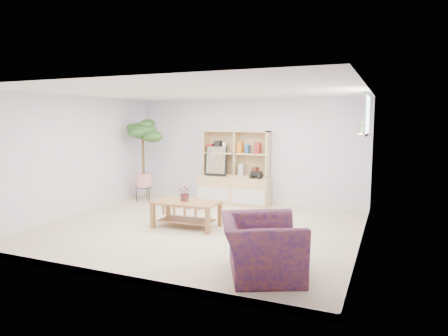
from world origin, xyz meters
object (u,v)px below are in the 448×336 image
at_px(storage_unit, 234,167).
at_px(coffee_table, 187,214).
at_px(armchair, 261,243).
at_px(floor_tree, 143,161).

relative_size(storage_unit, coffee_table, 1.47).
bearing_deg(storage_unit, armchair, -64.12).
distance_m(storage_unit, floor_tree, 2.16).
height_order(storage_unit, floor_tree, floor_tree).
distance_m(storage_unit, armchair, 4.31).
distance_m(storage_unit, coffee_table, 2.33).
bearing_deg(coffee_table, floor_tree, 139.53).
height_order(storage_unit, coffee_table, storage_unit).
xyz_separation_m(storage_unit, floor_tree, (-2.07, -0.59, 0.13)).
xyz_separation_m(storage_unit, coffee_table, (-0.04, -2.25, -0.61)).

